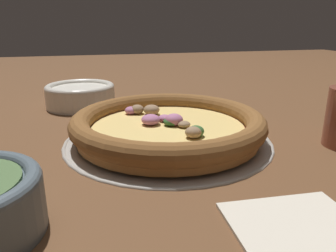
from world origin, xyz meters
name	(u,v)px	position (x,y,z in m)	size (l,w,h in m)	color
ground_plane	(168,141)	(0.00, 0.00, 0.00)	(3.00, 3.00, 0.00)	brown
pizza_tray	(168,139)	(0.00, 0.00, 0.00)	(0.34, 0.34, 0.01)	#B7B2A8
pizza	(168,125)	(0.00, 0.00, 0.03)	(0.32, 0.32, 0.04)	#BC7F42
bowl_near	(81,94)	(-0.28, -0.14, 0.03)	(0.16, 0.16, 0.05)	silver
napkin	(301,229)	(0.27, 0.06, 0.00)	(0.13, 0.13, 0.01)	beige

